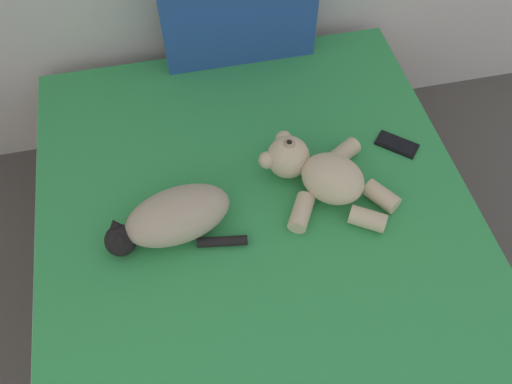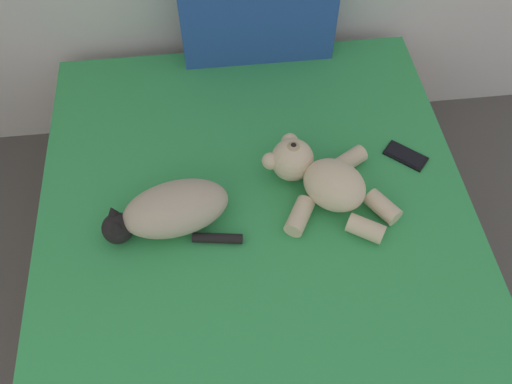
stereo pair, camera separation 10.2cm
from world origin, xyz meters
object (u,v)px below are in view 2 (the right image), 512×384
(bed, at_px, (261,285))
(patterned_cushion, at_px, (258,9))
(cell_phone, at_px, (406,156))
(cat, at_px, (170,211))
(teddy_bear, at_px, (322,179))

(bed, bearing_deg, patterned_cushion, 84.14)
(cell_phone, bearing_deg, cat, -167.47)
(teddy_bear, bearing_deg, cell_phone, 18.66)
(patterned_cushion, relative_size, teddy_bear, 1.38)
(teddy_bear, relative_size, cell_phone, 2.74)
(cat, bearing_deg, patterned_cushion, 64.77)
(bed, xyz_separation_m, teddy_bear, (0.22, 0.20, 0.33))
(cell_phone, bearing_deg, bed, -150.59)
(bed, bearing_deg, cell_phone, 29.41)
(patterned_cushion, bearing_deg, cat, -115.23)
(cat, bearing_deg, teddy_bear, 8.32)
(cat, height_order, cell_phone, cat)
(cat, bearing_deg, cell_phone, 12.53)
(patterned_cushion, xyz_separation_m, cat, (-0.37, -0.79, -0.15))
(bed, relative_size, cat, 4.54)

